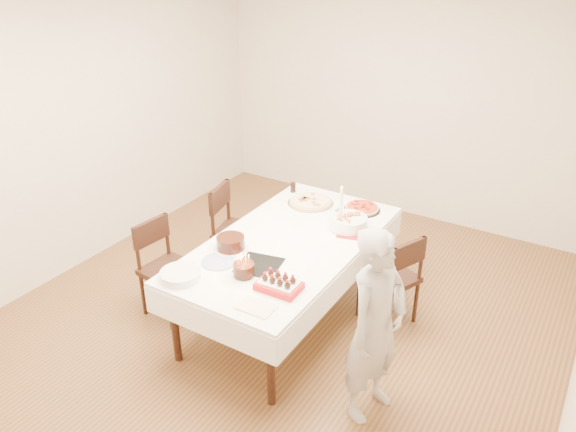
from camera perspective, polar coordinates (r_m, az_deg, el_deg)
The scene contains 22 objects.
floor at distance 5.02m, azimuth -0.20°, elevation -10.08°, with size 5.00×5.00×0.00m, color #57321E.
wall_back at distance 6.49m, azimuth 11.71°, elevation 11.46°, with size 4.50×0.04×2.70m, color beige.
wall_left at distance 5.79m, azimuth -19.76°, elevation 8.54°, with size 0.04×5.00×2.70m, color beige.
dining_table at distance 4.81m, azimuth 0.00°, elevation -6.46°, with size 1.14×2.14×0.75m, color white.
chair_right_savory at distance 4.82m, azimuth 10.24°, elevation -6.13°, with size 0.44×0.44×0.86m, color black, non-canonical shape.
chair_left_savory at distance 5.39m, azimuth -4.92°, elevation -1.61°, with size 0.47×0.47×0.91m, color black, non-canonical shape.
chair_left_dessert at distance 4.93m, azimuth -11.98°, elevation -5.40°, with size 0.44×0.44×0.87m, color black, non-canonical shape.
person at distance 3.79m, azimuth 8.90°, elevation -11.04°, with size 0.52×0.34×1.42m, color #B1ACA7.
pizza_white at distance 5.24m, azimuth 2.30°, elevation 1.45°, with size 0.43×0.43×0.04m, color beige.
pizza_pepperoni at distance 5.16m, azimuth 7.53°, elevation 0.80°, with size 0.33×0.33×0.04m, color red.
red_placemat at distance 4.78m, azimuth 6.63°, elevation -1.71°, with size 0.25×0.25×0.01m, color #B21E1E.
pasta_bowl at distance 4.81m, azimuth 6.17°, elevation -0.64°, with size 0.32×0.32×0.10m, color white.
taper_candle at distance 4.73m, azimuth 5.40°, elevation 0.87°, with size 0.09×0.09×0.41m, color white.
shaker_pair at distance 4.89m, azimuth 5.00°, elevation -0.07°, with size 0.10×0.10×0.12m, color white, non-canonical shape.
cola_glass at distance 5.47m, azimuth 0.52°, elevation 2.93°, with size 0.05×0.05×0.10m, color black.
layer_cake at distance 4.50m, azimuth -5.85°, elevation -2.76°, with size 0.29×0.29×0.11m, color black.
cake_board at distance 4.30m, azimuth -2.94°, elevation -5.03°, with size 0.32×0.32×0.01m, color black.
birthday_cake at distance 4.14m, azimuth -4.54°, elevation -5.03°, with size 0.16×0.16×0.15m, color #331A0E.
strawberry_box at distance 4.01m, azimuth -0.93°, elevation -6.98°, with size 0.31×0.21×0.08m, color red, non-canonical shape.
box_lid at distance 3.86m, azimuth -3.27°, elevation -9.29°, with size 0.26×0.17×0.02m, color beige.
plate_stack at distance 4.20m, azimuth -10.88°, elevation -5.88°, with size 0.30×0.30×0.06m, color white.
china_plate at distance 4.36m, azimuth -7.07°, elevation -4.63°, with size 0.27×0.27×0.01m, color white.
Camera 1 is at (2.12, -3.41, 3.03)m, focal length 35.00 mm.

